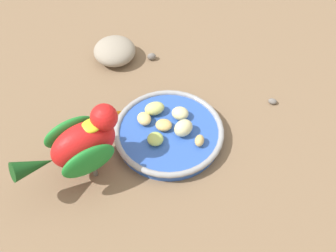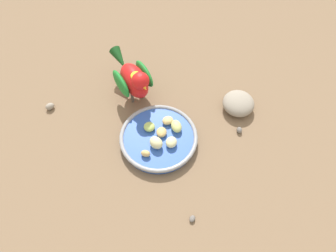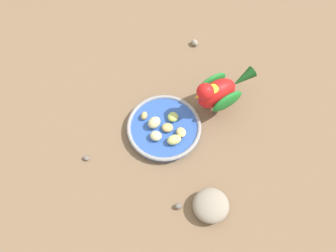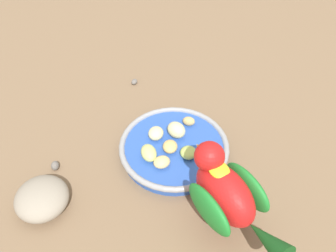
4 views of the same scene
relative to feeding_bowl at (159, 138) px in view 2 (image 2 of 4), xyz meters
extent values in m
plane|color=#7A6047|center=(-0.02, 0.01, -0.01)|extent=(4.00, 4.00, 0.00)
cylinder|color=#2D56B7|center=(0.00, 0.00, 0.00)|extent=(0.20, 0.20, 0.02)
torus|color=#93969B|center=(0.00, 0.00, 0.01)|extent=(0.21, 0.21, 0.01)
ellipsoid|color=beige|center=(-0.02, 0.02, 0.02)|extent=(0.04, 0.04, 0.03)
ellipsoid|color=beige|center=(-0.04, -0.02, 0.02)|extent=(0.04, 0.04, 0.02)
ellipsoid|color=tan|center=(-0.03, 0.06, 0.02)|extent=(0.03, 0.03, 0.02)
ellipsoid|color=tan|center=(0.00, -0.01, 0.02)|extent=(0.04, 0.04, 0.02)
ellipsoid|color=#E5C67F|center=(0.03, -0.05, 0.02)|extent=(0.03, 0.04, 0.02)
ellipsoid|color=#B2CC66|center=(0.03, 0.00, 0.02)|extent=(0.03, 0.03, 0.02)
ellipsoid|color=#C6D17A|center=(0.00, -0.05, 0.02)|extent=(0.04, 0.04, 0.02)
cylinder|color=#59544C|center=(0.15, -0.04, 0.00)|extent=(0.01, 0.01, 0.04)
cylinder|color=#59544C|center=(0.16, -0.01, 0.00)|extent=(0.01, 0.01, 0.04)
ellipsoid|color=red|center=(0.16, -0.02, 0.06)|extent=(0.12, 0.07, 0.08)
ellipsoid|color=#1E7F2D|center=(0.17, -0.06, 0.06)|extent=(0.10, 0.03, 0.06)
ellipsoid|color=#1E7F2D|center=(0.17, 0.01, 0.06)|extent=(0.10, 0.03, 0.06)
cone|color=#144719|center=(0.25, -0.03, 0.07)|extent=(0.08, 0.04, 0.05)
sphere|color=red|center=(0.12, -0.02, 0.11)|extent=(0.05, 0.05, 0.05)
cone|color=orange|center=(0.09, -0.02, 0.10)|extent=(0.02, 0.02, 0.02)
ellipsoid|color=yellow|center=(0.14, -0.02, 0.10)|extent=(0.04, 0.03, 0.01)
ellipsoid|color=gray|center=(-0.03, -0.25, 0.01)|extent=(0.12, 0.12, 0.05)
ellipsoid|color=slate|center=(-0.22, 0.05, -0.01)|extent=(0.02, 0.02, 0.01)
ellipsoid|color=slate|center=(-0.09, -0.20, -0.01)|extent=(0.02, 0.02, 0.02)
ellipsoid|color=gray|center=(0.26, 0.20, 0.00)|extent=(0.02, 0.03, 0.02)
camera|label=1|loc=(0.32, 0.46, 0.71)|focal=51.09mm
camera|label=2|loc=(-0.37, 0.21, 0.72)|focal=33.82mm
camera|label=3|loc=(-0.23, -0.36, 0.81)|focal=35.01mm
camera|label=4|loc=(0.36, -0.27, 0.52)|focal=38.80mm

